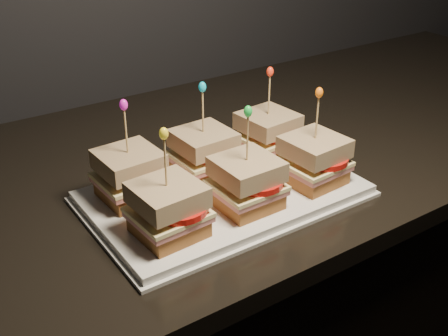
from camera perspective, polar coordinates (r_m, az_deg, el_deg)
granite_slab at (r=0.99m, az=-7.26°, el=-0.99°), size 2.36×0.72×0.03m
platter at (r=0.89m, az=-0.00°, el=-2.62°), size 0.41×0.26×0.02m
platter_rim at (r=0.89m, az=-0.00°, el=-2.95°), size 0.43×0.27×0.01m
sandwich_0_bread_bot at (r=0.87m, az=-9.40°, el=-2.23°), size 0.09×0.09×0.02m
sandwich_0_ham at (r=0.86m, az=-9.49°, el=-1.32°), size 0.10×0.09×0.01m
sandwich_0_cheese at (r=0.86m, az=-9.52°, el=-0.91°), size 0.10×0.10×0.01m
sandwich_0_tomato at (r=0.85m, az=-8.66°, el=-0.41°), size 0.09×0.09×0.01m
sandwich_0_bread_top at (r=0.84m, az=-9.66°, el=0.68°), size 0.09×0.09×0.03m
sandwich_0_pick at (r=0.83m, az=-9.91°, el=3.44°), size 0.00×0.00×0.09m
sandwich_0_frill at (r=0.81m, az=-10.17°, el=6.34°), size 0.01×0.01×0.02m
sandwich_1_bread_bot at (r=0.92m, az=-2.05°, el=0.05°), size 0.09×0.09×0.02m
sandwich_1_ham at (r=0.91m, az=-2.07°, el=0.92°), size 0.10×0.09×0.01m
sandwich_1_cheese at (r=0.91m, az=-2.08°, el=1.32°), size 0.10×0.10×0.01m
sandwich_1_tomato at (r=0.91m, az=-1.24°, el=1.79°), size 0.09×0.09×0.01m
sandwich_1_bread_top at (r=0.90m, az=-2.11°, el=2.84°), size 0.09×0.09×0.03m
sandwich_1_pick at (r=0.88m, az=-2.16°, el=5.47°), size 0.00×0.00×0.09m
sandwich_1_frill at (r=0.86m, az=-2.21°, el=8.23°), size 0.01×0.01×0.02m
sandwich_2_bread_bot at (r=0.99m, az=4.39°, el=2.04°), size 0.09×0.09×0.02m
sandwich_2_ham at (r=0.98m, az=4.43°, el=2.87°), size 0.10×0.10×0.01m
sandwich_2_cheese at (r=0.98m, az=4.44°, el=3.24°), size 0.10×0.10×0.01m
sandwich_2_tomato at (r=0.98m, az=5.23°, el=3.68°), size 0.09×0.09×0.01m
sandwich_2_bread_top at (r=0.97m, az=4.50°, el=4.68°), size 0.09×0.09×0.03m
sandwich_2_pick at (r=0.95m, az=4.60°, el=7.16°), size 0.00×0.00×0.09m
sandwich_2_frill at (r=0.94m, az=4.71°, el=9.73°), size 0.01×0.01×0.02m
sandwich_3_bread_bot at (r=0.78m, az=-5.62°, el=-5.89°), size 0.09×0.09×0.02m
sandwich_3_ham at (r=0.77m, az=-5.67°, el=-4.91°), size 0.10×0.10×0.01m
sandwich_3_cheese at (r=0.77m, az=-5.70°, el=-4.47°), size 0.10×0.10×0.01m
sandwich_3_tomato at (r=0.76m, az=-4.72°, el=-3.93°), size 0.09×0.09×0.01m
sandwich_3_bread_top at (r=0.75m, az=-5.79°, el=-2.74°), size 0.09×0.09×0.03m
sandwich_3_pick at (r=0.73m, az=-5.96°, el=0.28°), size 0.00×0.00×0.09m
sandwich_3_frill at (r=0.71m, az=-6.14°, el=3.50°), size 0.01×0.01×0.02m
sandwich_4_bread_bot at (r=0.84m, az=2.27°, el=-3.10°), size 0.09×0.09×0.02m
sandwich_4_ham at (r=0.83m, az=2.29°, el=-2.16°), size 0.09×0.09×0.01m
sandwich_4_cheese at (r=0.82m, az=2.30°, el=-1.74°), size 0.10×0.09×0.01m
sandwich_4_tomato at (r=0.82m, az=3.23°, el=-1.23°), size 0.09×0.09×0.01m
sandwich_4_bread_top at (r=0.81m, az=2.33°, el=-0.10°), size 0.09×0.09×0.03m
sandwich_4_pick at (r=0.79m, az=2.39°, el=2.76°), size 0.00×0.00×0.09m
sandwich_4_frill at (r=0.77m, az=2.46°, el=5.77°), size 0.01×0.01×0.02m
sandwich_5_bread_bot at (r=0.91m, az=8.96°, el=-0.67°), size 0.09×0.09×0.02m
sandwich_5_ham at (r=0.90m, az=9.03°, el=0.21°), size 0.10×0.10×0.01m
sandwich_5_cheese at (r=0.90m, az=9.07°, el=0.60°), size 0.10×0.10×0.01m
sandwich_5_tomato at (r=0.90m, az=9.92°, el=1.07°), size 0.09×0.09×0.01m
sandwich_5_bread_top at (r=0.89m, az=9.19°, el=2.13°), size 0.09×0.09×0.03m
sandwich_5_pick at (r=0.87m, az=9.42°, el=4.79°), size 0.00×0.00×0.09m
sandwich_5_frill at (r=0.85m, az=9.65°, el=7.56°), size 0.01×0.01×0.02m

